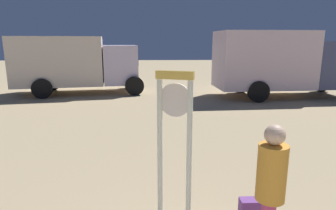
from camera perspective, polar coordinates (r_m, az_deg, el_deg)
standing_clock at (r=3.63m, az=1.33°, el=-6.30°), size 0.47×0.23×2.17m
person_near_clock at (r=3.47m, az=19.70°, el=-15.45°), size 0.32×0.32×1.66m
box_truck_near at (r=14.85m, az=-18.08°, el=8.05°), size 6.30×3.26×2.75m
box_truck_far at (r=14.17m, az=21.29°, el=8.07°), size 6.33×2.82×2.98m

